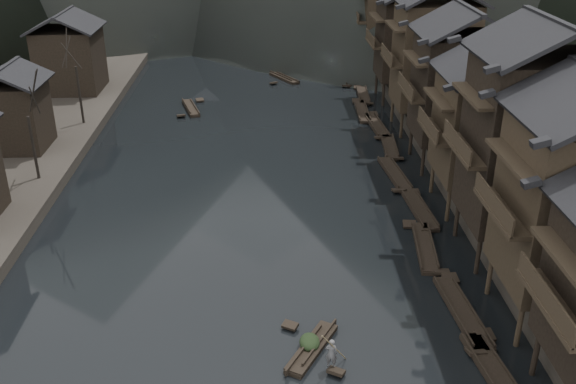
{
  "coord_description": "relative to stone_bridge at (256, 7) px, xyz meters",
  "views": [
    {
      "loc": [
        1.22,
        -29.9,
        21.77
      ],
      "look_at": [
        2.72,
        10.59,
        2.5
      ],
      "focal_mm": 40.0,
      "sensor_mm": 36.0,
      "label": 1
    }
  ],
  "objects": [
    {
      "name": "water",
      "position": [
        0.0,
        -72.0,
        -5.11
      ],
      "size": [
        300.0,
        300.0,
        0.0
      ],
      "primitive_type": "plane",
      "color": "black",
      "rests_on": "ground"
    },
    {
      "name": "cargo_heap",
      "position": [
        3.34,
        -75.22,
        -4.35
      ],
      "size": [
        1.07,
        1.41,
        0.64
      ],
      "primitive_type": "ellipsoid",
      "color": "black",
      "rests_on": "hero_sampan"
    },
    {
      "name": "stone_bridge",
      "position": [
        0.0,
        0.0,
        0.0
      ],
      "size": [
        40.0,
        6.0,
        9.0
      ],
      "color": "#4C4C4F",
      "rests_on": "ground"
    },
    {
      "name": "midriver_boats",
      "position": [
        -3.24,
        -22.9,
        -4.91
      ],
      "size": [
        14.56,
        32.34,
        0.45
      ],
      "color": "black",
      "rests_on": "water"
    },
    {
      "name": "stilt_houses",
      "position": [
        17.28,
        -52.42,
        3.55
      ],
      "size": [
        9.0,
        67.6,
        15.45
      ],
      "color": "black",
      "rests_on": "ground"
    },
    {
      "name": "hero_sampan",
      "position": [
        3.45,
        -75.41,
        -4.91
      ],
      "size": [
        3.12,
        4.66,
        0.43
      ],
      "color": "black",
      "rests_on": "water"
    },
    {
      "name": "boatman",
      "position": [
        4.29,
        -76.9,
        -3.85
      ],
      "size": [
        0.67,
        0.51,
        1.66
      ],
      "primitive_type": "imported",
      "rotation": [
        0.0,
        0.0,
        2.94
      ],
      "color": "slate",
      "rests_on": "hero_sampan"
    },
    {
      "name": "bamboo_pole",
      "position": [
        4.49,
        -76.9,
        -1.43
      ],
      "size": [
        1.64,
        2.01,
        3.18
      ],
      "primitive_type": "cylinder",
      "rotation": [
        0.67,
        0.0,
        -0.68
      ],
      "color": "#8C7A51",
      "rests_on": "boatman"
    },
    {
      "name": "moored_sampans",
      "position": [
        12.13,
        -48.07,
        -4.91
      ],
      "size": [
        2.97,
        68.12,
        0.47
      ],
      "color": "black",
      "rests_on": "water"
    },
    {
      "name": "right_bank",
      "position": [
        35.0,
        -32.0,
        -4.21
      ],
      "size": [
        40.0,
        200.0,
        1.8
      ],
      "primitive_type": "cube",
      "color": "#2D2823",
      "rests_on": "ground"
    }
  ]
}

